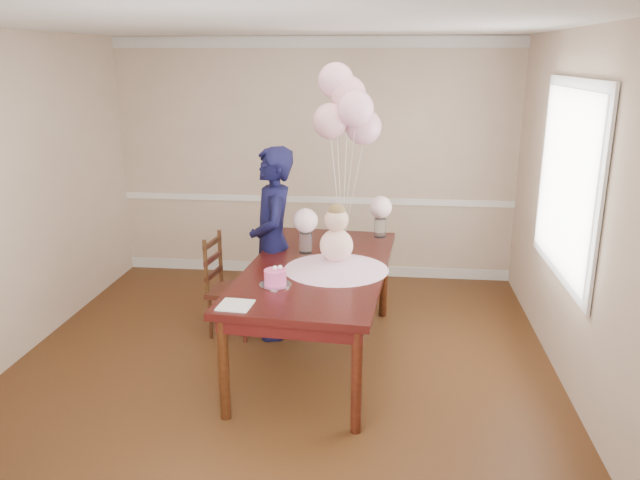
# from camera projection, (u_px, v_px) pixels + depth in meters

# --- Properties ---
(floor) EXTENTS (4.50, 5.00, 0.00)m
(floor) POSITION_uv_depth(u_px,v_px,m) (278.00, 376.00, 5.04)
(floor) COLOR #371E0D
(floor) RESTS_ON ground
(ceiling) EXTENTS (4.50, 5.00, 0.02)m
(ceiling) POSITION_uv_depth(u_px,v_px,m) (271.00, 23.00, 4.28)
(ceiling) COLOR silver
(ceiling) RESTS_ON wall_back
(wall_back) EXTENTS (4.50, 0.02, 2.70)m
(wall_back) POSITION_uv_depth(u_px,v_px,m) (314.00, 161.00, 7.05)
(wall_back) COLOR tan
(wall_back) RESTS_ON floor
(wall_front) EXTENTS (4.50, 0.02, 2.70)m
(wall_front) POSITION_uv_depth(u_px,v_px,m) (153.00, 378.00, 2.28)
(wall_front) COLOR tan
(wall_front) RESTS_ON floor
(wall_right) EXTENTS (0.02, 5.00, 2.70)m
(wall_right) POSITION_uv_depth(u_px,v_px,m) (587.00, 222.00, 4.43)
(wall_right) COLOR tan
(wall_right) RESTS_ON floor
(chair_rail_trim) EXTENTS (4.50, 0.02, 0.07)m
(chair_rail_trim) POSITION_uv_depth(u_px,v_px,m) (314.00, 200.00, 7.16)
(chair_rail_trim) COLOR white
(chair_rail_trim) RESTS_ON wall_back
(crown_molding) EXTENTS (4.50, 0.02, 0.12)m
(crown_molding) POSITION_uv_depth(u_px,v_px,m) (314.00, 42.00, 6.67)
(crown_molding) COLOR silver
(crown_molding) RESTS_ON wall_back
(baseboard_trim) EXTENTS (4.50, 0.02, 0.12)m
(baseboard_trim) POSITION_uv_depth(u_px,v_px,m) (315.00, 269.00, 7.40)
(baseboard_trim) COLOR silver
(baseboard_trim) RESTS_ON floor
(window_frame) EXTENTS (0.02, 1.66, 1.56)m
(window_frame) POSITION_uv_depth(u_px,v_px,m) (568.00, 181.00, 4.85)
(window_frame) COLOR silver
(window_frame) RESTS_ON wall_right
(window_blinds) EXTENTS (0.01, 1.50, 1.40)m
(window_blinds) POSITION_uv_depth(u_px,v_px,m) (565.00, 181.00, 4.85)
(window_blinds) COLOR white
(window_blinds) RESTS_ON wall_right
(dining_table_top) EXTENTS (1.28, 2.30, 0.06)m
(dining_table_top) POSITION_uv_depth(u_px,v_px,m) (317.00, 269.00, 5.11)
(dining_table_top) COLOR black
(dining_table_top) RESTS_ON table_leg_fl
(table_apron) EXTENTS (1.16, 2.19, 0.11)m
(table_apron) POSITION_uv_depth(u_px,v_px,m) (317.00, 279.00, 5.14)
(table_apron) COLOR black
(table_apron) RESTS_ON table_leg_fl
(table_leg_fl) EXTENTS (0.08, 0.08, 0.78)m
(table_leg_fl) POSITION_uv_depth(u_px,v_px,m) (224.00, 368.00, 4.35)
(table_leg_fl) COLOR black
(table_leg_fl) RESTS_ON floor
(table_leg_fr) EXTENTS (0.08, 0.08, 0.78)m
(table_leg_fr) POSITION_uv_depth(u_px,v_px,m) (357.00, 381.00, 4.18)
(table_leg_fr) COLOR black
(table_leg_fr) RESTS_ON floor
(table_leg_bl) EXTENTS (0.08, 0.08, 0.78)m
(table_leg_bl) POSITION_uv_depth(u_px,v_px,m) (291.00, 273.00, 6.28)
(table_leg_bl) COLOR black
(table_leg_bl) RESTS_ON floor
(table_leg_br) EXTENTS (0.08, 0.08, 0.78)m
(table_leg_br) POSITION_uv_depth(u_px,v_px,m) (384.00, 278.00, 6.11)
(table_leg_br) COLOR black
(table_leg_br) RESTS_ON floor
(baby_skirt) EXTENTS (0.91, 0.91, 0.11)m
(baby_skirt) POSITION_uv_depth(u_px,v_px,m) (336.00, 263.00, 5.01)
(baby_skirt) COLOR #E2A6CD
(baby_skirt) RESTS_ON dining_table_top
(baby_torso) EXTENTS (0.27, 0.27, 0.27)m
(baby_torso) POSITION_uv_depth(u_px,v_px,m) (336.00, 245.00, 4.97)
(baby_torso) COLOR #FC9FBB
(baby_torso) RESTS_ON baby_skirt
(baby_head) EXTENTS (0.19, 0.19, 0.19)m
(baby_head) POSITION_uv_depth(u_px,v_px,m) (337.00, 220.00, 4.91)
(baby_head) COLOR beige
(baby_head) RESTS_ON baby_torso
(baby_hair) EXTENTS (0.13, 0.13, 0.13)m
(baby_hair) POSITION_uv_depth(u_px,v_px,m) (337.00, 212.00, 4.89)
(baby_hair) COLOR brown
(baby_hair) RESTS_ON baby_head
(cake_platter) EXTENTS (0.26, 0.26, 0.01)m
(cake_platter) POSITION_uv_depth(u_px,v_px,m) (275.00, 285.00, 4.67)
(cake_platter) COLOR #B4B3B8
(cake_platter) RESTS_ON dining_table_top
(birthday_cake) EXTENTS (0.18, 0.18, 0.11)m
(birthday_cake) POSITION_uv_depth(u_px,v_px,m) (275.00, 277.00, 4.65)
(birthday_cake) COLOR #DD4591
(birthday_cake) RESTS_ON cake_platter
(cake_flower_a) EXTENTS (0.03, 0.03, 0.03)m
(cake_flower_a) POSITION_uv_depth(u_px,v_px,m) (275.00, 268.00, 4.63)
(cake_flower_a) COLOR white
(cake_flower_a) RESTS_ON birthday_cake
(cake_flower_b) EXTENTS (0.03, 0.03, 0.03)m
(cake_flower_b) POSITION_uv_depth(u_px,v_px,m) (280.00, 267.00, 4.65)
(cake_flower_b) COLOR white
(cake_flower_b) RESTS_ON birthday_cake
(rose_vase_near) EXTENTS (0.12, 0.12, 0.18)m
(rose_vase_near) POSITION_uv_depth(u_px,v_px,m) (306.00, 243.00, 5.42)
(rose_vase_near) COLOR white
(rose_vase_near) RESTS_ON dining_table_top
(roses_near) EXTENTS (0.21, 0.21, 0.21)m
(roses_near) POSITION_uv_depth(u_px,v_px,m) (306.00, 221.00, 5.37)
(roses_near) COLOR beige
(roses_near) RESTS_ON rose_vase_near
(rose_vase_far) EXTENTS (0.12, 0.12, 0.18)m
(rose_vase_far) POSITION_uv_depth(u_px,v_px,m) (380.00, 228.00, 5.89)
(rose_vase_far) COLOR white
(rose_vase_far) RESTS_ON dining_table_top
(roses_far) EXTENTS (0.21, 0.21, 0.21)m
(roses_far) POSITION_uv_depth(u_px,v_px,m) (381.00, 207.00, 5.84)
(roses_far) COLOR #FFD5D9
(roses_far) RESTS_ON rose_vase_far
(napkin) EXTENTS (0.24, 0.24, 0.01)m
(napkin) POSITION_uv_depth(u_px,v_px,m) (235.00, 305.00, 4.28)
(napkin) COLOR silver
(napkin) RESTS_ON dining_table_top
(balloon_weight) EXTENTS (0.05, 0.05, 0.02)m
(balloon_weight) POSITION_uv_depth(u_px,v_px,m) (342.00, 244.00, 5.66)
(balloon_weight) COLOR white
(balloon_weight) RESTS_ON dining_table_top
(balloon_a) EXTENTS (0.31, 0.31, 0.31)m
(balloon_a) POSITION_uv_depth(u_px,v_px,m) (331.00, 121.00, 5.37)
(balloon_a) COLOR #EDA7B6
(balloon_a) RESTS_ON balloon_ribbon_a
(balloon_b) EXTENTS (0.31, 0.31, 0.31)m
(balloon_b) POSITION_uv_depth(u_px,v_px,m) (355.00, 109.00, 5.24)
(balloon_b) COLOR #FFB4D8
(balloon_b) RESTS_ON balloon_ribbon_b
(balloon_c) EXTENTS (0.31, 0.31, 0.31)m
(balloon_c) POSITION_uv_depth(u_px,v_px,m) (348.00, 94.00, 5.38)
(balloon_c) COLOR #F1ABBD
(balloon_c) RESTS_ON balloon_ribbon_c
(balloon_d) EXTENTS (0.31, 0.31, 0.31)m
(balloon_d) POSITION_uv_depth(u_px,v_px,m) (336.00, 81.00, 5.39)
(balloon_d) COLOR #FFB4D5
(balloon_d) RESTS_ON balloon_ribbon_d
(balloon_e) EXTENTS (0.31, 0.31, 0.31)m
(balloon_e) POSITION_uv_depth(u_px,v_px,m) (364.00, 127.00, 5.42)
(balloon_e) COLOR #E4A1BB
(balloon_e) RESTS_ON balloon_ribbon_e
(balloon_ribbon_a) EXTENTS (0.10, 0.01, 0.93)m
(balloon_ribbon_a) POSITION_uv_depth(u_px,v_px,m) (336.00, 193.00, 5.54)
(balloon_ribbon_a) COLOR white
(balloon_ribbon_a) RESTS_ON balloon_weight
(balloon_ribbon_b) EXTENTS (0.11, 0.07, 1.04)m
(balloon_ribbon_b) POSITION_uv_depth(u_px,v_px,m) (348.00, 188.00, 5.47)
(balloon_ribbon_b) COLOR silver
(balloon_ribbon_b) RESTS_ON balloon_weight
(balloon_ribbon_c) EXTENTS (0.03, 0.10, 1.15)m
(balloon_ribbon_c) POSITION_uv_depth(u_px,v_px,m) (345.00, 180.00, 5.54)
(balloon_ribbon_c) COLOR white
(balloon_ribbon_c) RESTS_ON balloon_weight
(balloon_ribbon_d) EXTENTS (0.08, 0.12, 1.26)m
(balloon_ribbon_d) POSITION_uv_depth(u_px,v_px,m) (339.00, 174.00, 5.55)
(balloon_ribbon_d) COLOR white
(balloon_ribbon_d) RESTS_ON balloon_weight
(balloon_ribbon_e) EXTENTS (0.16, 0.07, 0.86)m
(balloon_ribbon_e) POSITION_uv_depth(u_px,v_px,m) (352.00, 196.00, 5.56)
(balloon_ribbon_e) COLOR silver
(balloon_ribbon_e) RESTS_ON balloon_weight
(dining_chair_seat) EXTENTS (0.46, 0.46, 0.05)m
(dining_chair_seat) POSITION_uv_depth(u_px,v_px,m) (233.00, 291.00, 5.72)
(dining_chair_seat) COLOR #3B1710
(dining_chair_seat) RESTS_ON chair_leg_fl
(chair_leg_fl) EXTENTS (0.04, 0.04, 0.40)m
(chair_leg_fl) POSITION_uv_depth(u_px,v_px,m) (210.00, 318.00, 5.66)
(chair_leg_fl) COLOR #33190D
(chair_leg_fl) RESTS_ON floor
(chair_leg_fr) EXTENTS (0.04, 0.04, 0.40)m
(chair_leg_fr) POSITION_uv_depth(u_px,v_px,m) (245.00, 322.00, 5.58)
(chair_leg_fr) COLOR #3E1610
(chair_leg_fr) RESTS_ON floor
(chair_leg_bl) EXTENTS (0.04, 0.04, 0.40)m
(chair_leg_bl) POSITION_uv_depth(u_px,v_px,m) (224.00, 305.00, 5.97)
(chair_leg_bl) COLOR #38150F
(chair_leg_bl) RESTS_ON floor
(chair_leg_br) EXTENTS (0.04, 0.04, 0.40)m
(chair_leg_br) POSITION_uv_depth(u_px,v_px,m) (257.00, 308.00, 5.89)
(chair_leg_br) COLOR #35180E
(chair_leg_br) RESTS_ON floor
(chair_back_post_l) EXTENTS (0.04, 0.04, 0.51)m
(chair_back_post_l) POSITION_uv_depth(u_px,v_px,m) (206.00, 268.00, 5.53)
(chair_back_post_l) COLOR #39210F
(chair_back_post_l) RESTS_ON dining_chair_seat
(chair_back_post_r) EXTENTS (0.04, 0.04, 0.51)m
(chair_back_post_r) POSITION_uv_depth(u_px,v_px,m) (220.00, 257.00, 5.84)
(chair_back_post_r) COLOR #3C2010
(chair_back_post_r) RESTS_ON dining_chair_seat
(chair_slat_low) EXTENTS (0.08, 0.37, 0.05)m
(chair_slat_low) POSITION_uv_depth(u_px,v_px,m) (214.00, 273.00, 5.71)
(chair_slat_low) COLOR black
(chair_slat_low) RESTS_ON dining_chair_seat
(chair_slat_mid) EXTENTS (0.08, 0.37, 0.05)m
(chair_slat_mid) POSITION_uv_depth(u_px,v_px,m) (213.00, 258.00, 5.67)
(chair_slat_mid) COLOR #35120E
(chair_slat_mid) RESTS_ON dining_chair_seat
(chair_slat_top) EXTENTS (0.08, 0.37, 0.05)m
(chair_slat_top) POSITION_uv_depth(u_px,v_px,m) (212.00, 243.00, 5.63)
(chair_slat_top) COLOR #32190D
(chair_slat_top) RESTS_ON dining_chair_seat
(woman) EXTENTS (0.55, 0.71, 1.74)m
(woman) POSITION_uv_depth(u_px,v_px,m) (273.00, 244.00, 5.58)
(woman) COLOR black
(woman) RESTS_ON floor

